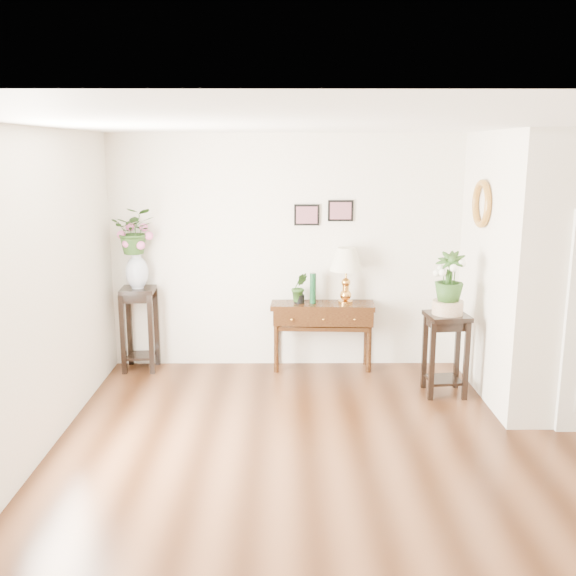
{
  "coord_description": "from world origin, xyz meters",
  "views": [
    {
      "loc": [
        -0.91,
        -4.86,
        2.61
      ],
      "look_at": [
        -0.88,
        1.3,
        1.28
      ],
      "focal_mm": 40.0,
      "sensor_mm": 36.0,
      "label": 1
    }
  ],
  "objects_px": {
    "table_lamp": "(346,274)",
    "plant_stand_a": "(140,329)",
    "plant_stand_b": "(445,354)",
    "console_table": "(322,336)"
  },
  "relations": [
    {
      "from": "table_lamp",
      "to": "plant_stand_a",
      "type": "distance_m",
      "value": 2.55
    },
    {
      "from": "plant_stand_a",
      "to": "plant_stand_b",
      "type": "distance_m",
      "value": 3.56
    },
    {
      "from": "plant_stand_b",
      "to": "plant_stand_a",
      "type": "bearing_deg",
      "value": 166.76
    },
    {
      "from": "console_table",
      "to": "plant_stand_b",
      "type": "relative_size",
      "value": 1.37
    },
    {
      "from": "table_lamp",
      "to": "plant_stand_b",
      "type": "bearing_deg",
      "value": -39.7
    },
    {
      "from": "console_table",
      "to": "table_lamp",
      "type": "distance_m",
      "value": 0.81
    },
    {
      "from": "console_table",
      "to": "plant_stand_a",
      "type": "bearing_deg",
      "value": -176.72
    },
    {
      "from": "console_table",
      "to": "plant_stand_b",
      "type": "height_order",
      "value": "plant_stand_b"
    },
    {
      "from": "console_table",
      "to": "plant_stand_b",
      "type": "bearing_deg",
      "value": -30.34
    },
    {
      "from": "plant_stand_b",
      "to": "console_table",
      "type": "bearing_deg",
      "value": 146.89
    }
  ]
}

